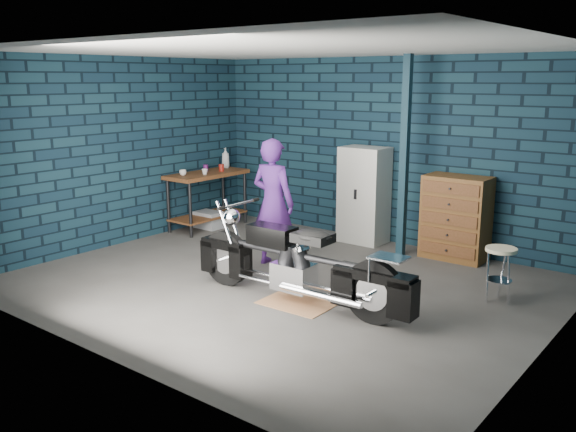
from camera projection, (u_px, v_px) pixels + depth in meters
name	position (u px, v px, depth m)	size (l,w,h in m)	color
ground	(282.00, 283.00, 7.27)	(6.00, 6.00, 0.00)	#4D4A48
room_walls	(310.00, 120.00, 7.27)	(6.02, 5.01, 2.71)	black
support_post	(404.00, 158.00, 8.14)	(0.10, 0.10, 2.70)	#112936
workbench	(208.00, 200.00, 9.88)	(0.60, 1.40, 0.91)	brown
drip_mat	(298.00, 303.00, 6.63)	(0.77, 0.58, 0.01)	#9C6944
motorcycle	(298.00, 258.00, 6.51)	(2.32, 0.63, 1.02)	black
person	(273.00, 203.00, 7.82)	(0.60, 0.40, 1.65)	#451C6C
storage_bin	(209.00, 220.00, 9.93)	(0.43, 0.31, 0.27)	gray
locker	(364.00, 195.00, 8.96)	(0.66, 0.47, 1.42)	silver
tool_chest	(455.00, 218.00, 8.14)	(0.85, 0.47, 1.13)	brown
shop_stool	(499.00, 275.00, 6.61)	(0.33, 0.33, 0.61)	beige
cup_a	(183.00, 173.00, 9.48)	(0.11, 0.11, 0.09)	beige
cup_b	(205.00, 172.00, 9.57)	(0.09, 0.09, 0.09)	beige
mug_purple	(206.00, 168.00, 9.90)	(0.08, 0.08, 0.11)	#5F1966
mug_red	(221.00, 168.00, 9.89)	(0.09, 0.09, 0.12)	maroon
bottle	(226.00, 158.00, 10.26)	(0.13, 0.13, 0.34)	gray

